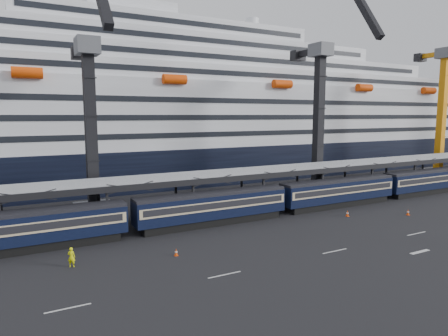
# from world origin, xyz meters

# --- Properties ---
(ground) EXTENTS (260.00, 260.00, 0.00)m
(ground) POSITION_xyz_m (0.00, 0.00, 0.00)
(ground) COLOR black
(ground) RESTS_ON ground
(lane_markings) EXTENTS (111.00, 4.27, 0.02)m
(lane_markings) POSITION_xyz_m (8.15, -5.23, 0.01)
(lane_markings) COLOR beige
(lane_markings) RESTS_ON ground
(train) EXTENTS (133.05, 3.00, 4.05)m
(train) POSITION_xyz_m (-4.65, 10.00, 2.20)
(train) COLOR black
(train) RESTS_ON ground
(canopy) EXTENTS (130.00, 6.25, 5.53)m
(canopy) POSITION_xyz_m (0.00, 14.00, 5.25)
(canopy) COLOR gray
(canopy) RESTS_ON ground
(cruise_ship) EXTENTS (214.09, 28.84, 34.00)m
(cruise_ship) POSITION_xyz_m (-1.08, 45.99, 12.34)
(cruise_ship) COLOR black
(cruise_ship) RESTS_ON ground
(crane_dark_near) EXTENTS (4.50, 17.75, 35.08)m
(crane_dark_near) POSITION_xyz_m (-20.00, 18.59, 11.93)
(crane_dark_near) COLOR #4C4F54
(crane_dark_near) RESTS_ON ground
(crane_dark_mid) EXTENTS (4.50, 18.24, 39.64)m
(crane_dark_mid) POSITION_xyz_m (15.00, 17.59, 13.36)
(crane_dark_mid) COLOR #4C4F54
(crane_dark_mid) RESTS_ON ground
(crane_yellow_near) EXTENTS (4.50, 20.12, 40.16)m
(crane_yellow_near) POSITION_xyz_m (48.00, 18.47, 14.24)
(crane_yellow_near) COLOR #4C4F54
(crane_yellow_near) RESTS_ON ground
(worker) EXTENTS (0.75, 0.65, 1.74)m
(worker) POSITION_xyz_m (-24.72, 3.74, 0.87)
(worker) COLOR #E4EA0C
(worker) RESTS_ON ground
(traffic_cone_c) EXTENTS (0.35, 0.35, 0.70)m
(traffic_cone_c) POSITION_xyz_m (-15.82, 2.06, 0.35)
(traffic_cone_c) COLOR #E64107
(traffic_cone_c) RESTS_ON ground
(traffic_cone_d) EXTENTS (0.40, 0.40, 0.80)m
(traffic_cone_d) POSITION_xyz_m (8.91, 5.14, 0.39)
(traffic_cone_d) COLOR #E64107
(traffic_cone_d) RESTS_ON ground
(traffic_cone_e) EXTENTS (0.39, 0.39, 0.77)m
(traffic_cone_e) POSITION_xyz_m (16.37, 1.90, 0.38)
(traffic_cone_e) COLOR #E64107
(traffic_cone_e) RESTS_ON ground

